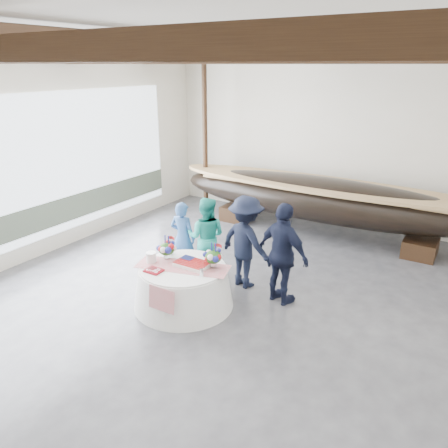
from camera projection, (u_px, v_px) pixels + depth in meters
The scene contains 13 objects.
floor at pixel (220, 321), 7.49m from camera, with size 10.00×12.00×0.01m, color #3D3D42.
wall_back at pixel (341, 141), 11.51m from camera, with size 10.00×0.02×4.50m, color silver.
wall_left at pixel (19, 161), 9.18m from camera, with size 0.02×12.00×4.50m, color silver.
ceiling at pixel (219, 37), 5.95m from camera, with size 10.00×12.00×0.01m, color white.
pavilion_structure at pixel (247, 75), 6.77m from camera, with size 9.80×11.76×4.50m.
open_bay at pixel (62, 171), 10.10m from camera, with size 0.03×7.00×3.20m.
longboat_display at pixel (322, 199), 10.97m from camera, with size 8.10×1.62×1.52m.
banquet_table at pixel (183, 286), 7.88m from camera, with size 1.80×1.80×0.78m.
tabletop_items at pixel (186, 256), 7.82m from camera, with size 1.75×1.03×0.40m.
guest_woman_blue at pixel (183, 237), 9.07m from camera, with size 0.56×0.37×1.54m, color #2B528C.
guest_woman_teal at pixel (206, 237), 8.92m from camera, with size 0.81×0.63×1.68m, color teal.
guest_man_left at pixel (246, 242), 8.44m from camera, with size 1.19×0.68×1.84m, color black.
guest_man_right at pixel (283, 254), 7.81m from camera, with size 1.12×0.47×1.91m, color black.
Camera 1 is at (3.45, -5.46, 4.15)m, focal length 35.00 mm.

